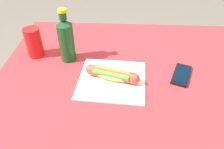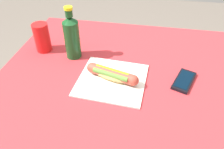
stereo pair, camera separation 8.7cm
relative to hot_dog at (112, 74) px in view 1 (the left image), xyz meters
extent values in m
cylinder|color=brown|center=(-0.52, -0.40, -0.43)|extent=(0.07, 0.07, 0.74)
cylinder|color=brown|center=(0.37, -0.40, -0.43)|extent=(0.07, 0.07, 0.74)
cube|color=brown|center=(-0.07, -0.06, -0.05)|extent=(1.05, 0.84, 0.03)
cube|color=#B72D33|center=(-0.07, -0.06, -0.03)|extent=(1.11, 0.90, 0.00)
cube|color=silver|center=(0.00, 0.00, -0.03)|extent=(0.28, 0.27, 0.01)
ellipsoid|color=#DBB26B|center=(0.00, 0.00, 0.00)|extent=(0.18, 0.10, 0.04)
cylinder|color=#B24233|center=(0.00, 0.00, 0.00)|extent=(0.19, 0.09, 0.04)
sphere|color=#B24233|center=(0.09, -0.03, 0.00)|extent=(0.04, 0.04, 0.04)
sphere|color=#B24233|center=(-0.09, 0.02, 0.00)|extent=(0.04, 0.04, 0.04)
cube|color=yellow|center=(0.00, 0.00, 0.02)|extent=(0.14, 0.04, 0.00)
cylinder|color=#568433|center=(0.00, 0.01, 0.01)|extent=(0.15, 0.06, 0.02)
cube|color=black|center=(-0.29, -0.04, -0.03)|extent=(0.11, 0.15, 0.01)
cube|color=black|center=(-0.29, -0.04, -0.02)|extent=(0.09, 0.13, 0.00)
cylinder|color=#14471E|center=(0.20, -0.14, 0.05)|extent=(0.07, 0.07, 0.17)
cone|color=#14471E|center=(0.20, -0.14, 0.15)|extent=(0.07, 0.07, 0.02)
cylinder|color=#14471E|center=(0.20, -0.14, 0.18)|extent=(0.03, 0.03, 0.03)
cylinder|color=yellow|center=(0.20, -0.14, 0.20)|extent=(0.04, 0.04, 0.01)
cylinder|color=red|center=(0.36, -0.16, 0.04)|extent=(0.07, 0.07, 0.13)
camera|label=1|loc=(-0.04, 0.67, 0.55)|focal=35.45mm
camera|label=2|loc=(-0.12, 0.66, 0.55)|focal=35.45mm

